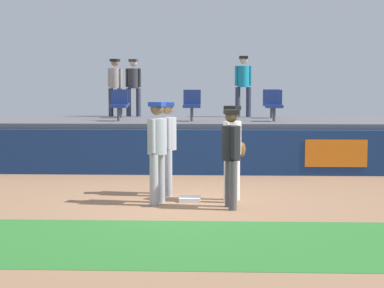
% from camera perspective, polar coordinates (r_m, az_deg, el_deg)
% --- Properties ---
extents(ground_plane, '(60.00, 60.00, 0.00)m').
position_cam_1_polar(ground_plane, '(11.85, -0.50, -5.35)').
color(ground_plane, '#936B4C').
extents(grass_foreground_strip, '(18.00, 2.80, 0.01)m').
position_cam_1_polar(grass_foreground_strip, '(8.92, -1.43, -8.84)').
color(grass_foreground_strip, '#2D722D').
rests_on(grass_foreground_strip, ground_plane).
extents(first_base, '(0.40, 0.40, 0.08)m').
position_cam_1_polar(first_base, '(12.03, -0.19, -4.99)').
color(first_base, white).
rests_on(first_base, ground_plane).
extents(player_fielder_home, '(0.53, 0.48, 1.81)m').
position_cam_1_polar(player_fielder_home, '(11.92, 3.69, -0.21)').
color(player_fielder_home, white).
rests_on(player_fielder_home, ground_plane).
extents(player_runner_visitor, '(0.40, 0.52, 1.86)m').
position_cam_1_polar(player_runner_visitor, '(12.58, -2.22, 0.22)').
color(player_runner_visitor, '#9EA3AD').
rests_on(player_runner_visitor, ground_plane).
extents(player_coach_visitor, '(0.44, 0.51, 1.89)m').
position_cam_1_polar(player_coach_visitor, '(11.61, -3.16, -0.11)').
color(player_coach_visitor, '#9EA3AD').
rests_on(player_coach_visitor, ground_plane).
extents(player_umpire, '(0.39, 0.49, 1.76)m').
position_cam_1_polar(player_umpire, '(11.21, 3.55, -0.68)').
color(player_umpire, '#4C4C51').
rests_on(player_umpire, ground_plane).
extents(field_wall, '(18.00, 0.26, 1.11)m').
position_cam_1_polar(field_wall, '(15.55, 0.24, -0.75)').
color(field_wall, navy).
rests_on(field_wall, ground_plane).
extents(bleacher_platform, '(18.00, 4.80, 1.25)m').
position_cam_1_polar(bleacher_platform, '(18.10, 0.48, 0.30)').
color(bleacher_platform, '#59595E').
rests_on(bleacher_platform, ground_plane).
extents(seat_front_left, '(0.45, 0.44, 0.84)m').
position_cam_1_polar(seat_front_left, '(17.11, -6.62, 3.66)').
color(seat_front_left, '#4C4C51').
rests_on(seat_front_left, bleacher_platform).
extents(seat_front_center, '(0.47, 0.44, 0.84)m').
position_cam_1_polar(seat_front_center, '(16.92, -0.01, 3.68)').
color(seat_front_center, '#4C4C51').
rests_on(seat_front_center, bleacher_platform).
extents(seat_front_right, '(0.45, 0.44, 0.84)m').
position_cam_1_polar(seat_front_right, '(16.97, 7.41, 3.63)').
color(seat_front_right, '#4C4C51').
rests_on(seat_front_right, bleacher_platform).
extents(seat_back_left, '(0.47, 0.44, 0.84)m').
position_cam_1_polar(seat_back_left, '(18.92, -6.40, 3.81)').
color(seat_back_left, '#4C4C51').
rests_on(seat_back_left, bleacher_platform).
extents(seat_back_right, '(0.48, 0.44, 0.84)m').
position_cam_1_polar(seat_back_right, '(18.77, 7.18, 3.79)').
color(seat_back_right, '#4C4C51').
rests_on(seat_back_right, bleacher_platform).
extents(spectator_hooded, '(0.49, 0.38, 1.77)m').
position_cam_1_polar(spectator_hooded, '(19.68, -5.31, 5.47)').
color(spectator_hooded, '#33384C').
rests_on(spectator_hooded, bleacher_platform).
extents(spectator_capped, '(0.52, 0.37, 1.85)m').
position_cam_1_polar(spectator_capped, '(19.31, 4.65, 5.62)').
color(spectator_capped, '#33384C').
rests_on(spectator_capped, bleacher_platform).
extents(spectator_casual, '(0.47, 0.43, 1.77)m').
position_cam_1_polar(spectator_casual, '(19.64, -6.95, 5.46)').
color(spectator_casual, '#33384C').
rests_on(spectator_casual, bleacher_platform).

